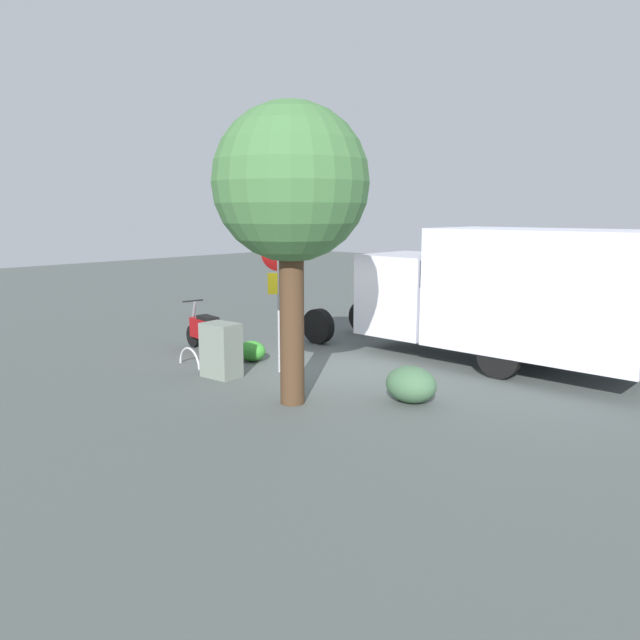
{
  "coord_description": "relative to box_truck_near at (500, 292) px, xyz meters",
  "views": [
    {
      "loc": [
        -8.76,
        9.52,
        3.36
      ],
      "look_at": [
        0.4,
        -0.58,
        0.93
      ],
      "focal_mm": 34.29,
      "sensor_mm": 36.0,
      "label": 1
    }
  ],
  "objects": [
    {
      "name": "motorcycle",
      "position": [
        5.85,
        3.49,
        -1.13
      ],
      "size": [
        1.8,
        0.61,
        1.2
      ],
      "rotation": [
        0.0,
        0.0,
        -0.15
      ],
      "color": "black",
      "rests_on": "ground"
    },
    {
      "name": "bike_rack_hoop",
      "position": [
        4.98,
        4.61,
        -1.65
      ],
      "size": [
        0.85,
        0.13,
        0.85
      ],
      "primitive_type": "torus",
      "rotation": [
        1.57,
        0.0,
        -0.1
      ],
      "color": "#B7B7BC",
      "rests_on": "ground"
    },
    {
      "name": "shrub_mid_verge",
      "position": [
        4.31,
        3.37,
        -1.42
      ],
      "size": [
        0.68,
        0.56,
        0.46
      ],
      "primitive_type": "ellipsoid",
      "color": "#368B2E",
      "rests_on": "ground"
    },
    {
      "name": "box_truck_near",
      "position": [
        0.0,
        0.0,
        0.0
      ],
      "size": [
        8.09,
        2.21,
        3.01
      ],
      "rotation": [
        0.0,
        0.0,
        0.0
      ],
      "color": "black",
      "rests_on": "ground"
    },
    {
      "name": "shrub_near_sign",
      "position": [
        -0.09,
        3.5,
        -1.32
      ],
      "size": [
        0.95,
        0.78,
        0.65
      ],
      "primitive_type": "ellipsoid",
      "color": "#416645",
      "rests_on": "ground"
    },
    {
      "name": "street_tree",
      "position": [
        1.44,
        4.96,
        2.12
      ],
      "size": [
        2.66,
        2.66,
        5.17
      ],
      "color": "#47301E",
      "rests_on": "ground"
    },
    {
      "name": "stop_sign",
      "position": [
        3.14,
        3.64,
        0.29
      ],
      "size": [
        0.71,
        0.33,
        2.91
      ],
      "color": "#9E9EA3",
      "rests_on": "ground"
    },
    {
      "name": "utility_cabinet",
      "position": [
        3.76,
        4.69,
        -1.09
      ],
      "size": [
        0.78,
        0.59,
        1.12
      ],
      "primitive_type": "cube",
      "rotation": [
        0.0,
        0.0,
        0.08
      ],
      "color": "slate",
      "rests_on": "ground"
    },
    {
      "name": "ground_plane",
      "position": [
        2.82,
        2.84,
        -1.65
      ],
      "size": [
        60.0,
        60.0,
        0.0
      ],
      "primitive_type": "plane",
      "color": "#4B524F"
    }
  ]
}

